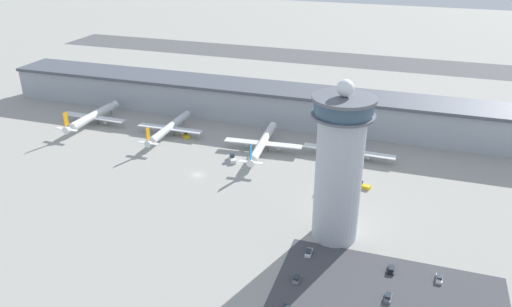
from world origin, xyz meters
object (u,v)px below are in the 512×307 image
object	(u,v)px
service_truck_baggage	(185,134)
car_red_hatchback	(391,270)
car_silver_sedan	(297,279)
service_truck_catering	(232,158)
airplane_gate_alpha	(93,117)
control_tower	(339,166)
airplane_gate_charlie	(263,143)
service_truck_fuel	(361,185)
car_white_wagon	(388,297)
airplane_gate_delta	(348,151)
car_grey_coupe	(439,278)
car_blue_compact	(309,252)
airplane_gate_bravo	(169,128)

from	to	relation	value
service_truck_baggage	car_red_hatchback	size ratio (longest dim) A/B	1.76
car_red_hatchback	car_silver_sedan	world-z (taller)	car_silver_sedan
service_truck_catering	service_truck_baggage	distance (m)	36.73
car_silver_sedan	airplane_gate_alpha	bearing A→B (deg)	146.03
control_tower	airplane_gate_charlie	distance (m)	73.90
airplane_gate_alpha	service_truck_baggage	xyz separation A→B (m)	(51.86, 0.40, -3.25)
service_truck_fuel	car_white_wagon	xyz separation A→B (m)	(15.75, -62.63, -0.23)
airplane_gate_delta	car_grey_coupe	world-z (taller)	airplane_gate_delta
control_tower	car_blue_compact	xyz separation A→B (m)	(-5.66, -12.70, -25.33)
airplane_gate_alpha	car_white_wagon	size ratio (longest dim) A/B	9.62
airplane_gate_bravo	car_blue_compact	distance (m)	112.60
service_truck_catering	car_white_wagon	bearing A→B (deg)	-43.67
airplane_gate_alpha	airplane_gate_delta	size ratio (longest dim) A/B	1.01
service_truck_catering	airplane_gate_delta	bearing A→B (deg)	20.33
airplane_gate_delta	service_truck_catering	size ratio (longest dim) A/B	5.69
car_grey_coupe	airplane_gate_bravo	bearing A→B (deg)	149.78
service_truck_fuel	car_silver_sedan	xyz separation A→B (m)	(-10.17, -63.03, -0.25)
control_tower	service_truck_catering	xyz separation A→B (m)	(-52.52, 42.92, -24.81)
airplane_gate_bravo	airplane_gate_delta	xyz separation A→B (m)	(86.96, 0.82, 0.05)
airplane_gate_alpha	car_grey_coupe	size ratio (longest dim) A/B	9.87
airplane_gate_bravo	airplane_gate_charlie	xyz separation A→B (m)	(48.93, -3.57, 0.28)
airplane_gate_alpha	service_truck_baggage	bearing A→B (deg)	0.44
airplane_gate_charlie	car_red_hatchback	size ratio (longest dim) A/B	10.02
control_tower	airplane_gate_alpha	world-z (taller)	control_tower
airplane_gate_bravo	airplane_gate_alpha	bearing A→B (deg)	178.33
airplane_gate_alpha	car_blue_compact	xyz separation A→B (m)	(130.42, -73.77, -3.57)
control_tower	airplane_gate_delta	world-z (taller)	control_tower
service_truck_catering	car_grey_coupe	distance (m)	102.51
airplane_gate_bravo	car_white_wagon	distance (m)	140.90
airplane_gate_bravo	car_red_hatchback	world-z (taller)	airplane_gate_bravo
airplane_gate_alpha	airplane_gate_bravo	world-z (taller)	airplane_gate_alpha
airplane_gate_alpha	car_grey_coupe	world-z (taller)	airplane_gate_alpha
airplane_gate_alpha	service_truck_catering	xyz separation A→B (m)	(83.57, -18.14, -3.05)
airplane_gate_bravo	car_blue_compact	world-z (taller)	airplane_gate_bravo
car_grey_coupe	car_red_hatchback	size ratio (longest dim) A/B	0.94
service_truck_catering	service_truck_baggage	world-z (taller)	service_truck_catering
control_tower	airplane_gate_bravo	bearing A→B (deg)	146.92
control_tower	car_blue_compact	world-z (taller)	control_tower
control_tower	airplane_gate_delta	xyz separation A→B (m)	(-4.81, 60.59, -21.87)
airplane_gate_alpha	service_truck_fuel	xyz separation A→B (m)	(140.18, -24.58, -3.27)
airplane_gate_bravo	car_white_wagon	bearing A→B (deg)	-37.59
airplane_gate_delta	car_grey_coupe	xyz separation A→B (m)	(38.15, -73.69, -3.39)
airplane_gate_delta	car_white_wagon	xyz separation A→B (m)	(24.66, -86.74, -3.39)
airplane_gate_delta	service_truck_catering	world-z (taller)	airplane_gate_delta
service_truck_catering	car_grey_coupe	world-z (taller)	service_truck_catering
car_silver_sedan	service_truck_fuel	bearing A→B (deg)	80.83
service_truck_fuel	car_blue_compact	world-z (taller)	service_truck_fuel
service_truck_fuel	airplane_gate_charlie	bearing A→B (deg)	157.21
service_truck_baggage	control_tower	bearing A→B (deg)	-36.12
service_truck_catering	car_blue_compact	xyz separation A→B (m)	(46.86, -55.62, -0.52)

